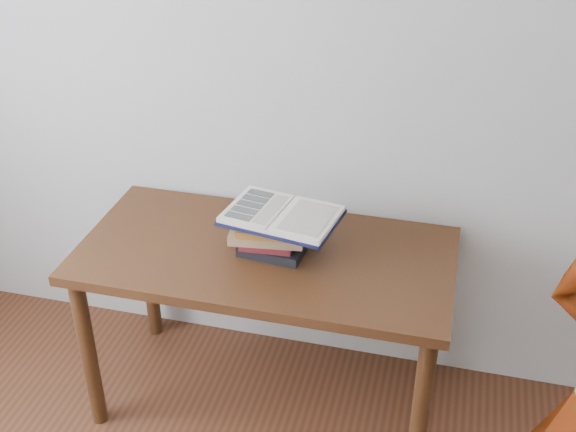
# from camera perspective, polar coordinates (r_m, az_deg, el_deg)

# --- Properties ---
(desk) EXTENTS (1.35, 0.67, 0.72)m
(desk) POSITION_cam_1_polar(r_m,az_deg,el_deg) (2.65, -1.76, -4.55)
(desk) COLOR #401D10
(desk) RESTS_ON ground
(book_stack) EXTENTS (0.28, 0.20, 0.15)m
(book_stack) POSITION_cam_1_polar(r_m,az_deg,el_deg) (2.55, -1.45, -1.39)
(book_stack) COLOR black
(book_stack) RESTS_ON desk
(open_book) EXTENTS (0.42, 0.32, 0.03)m
(open_book) POSITION_cam_1_polar(r_m,az_deg,el_deg) (2.48, -0.49, 0.06)
(open_book) COLOR black
(open_book) RESTS_ON book_stack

